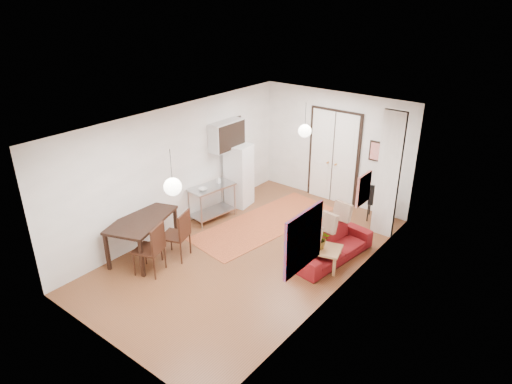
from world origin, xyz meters
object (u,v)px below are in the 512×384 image
Objects in this scene: dining_table at (142,223)px; dining_chair_near at (179,229)px; kitchen_counter at (212,198)px; black_side_chair at (380,197)px; sofa at (331,246)px; fridge at (239,175)px; coffee_table at (316,249)px; dining_chair_far at (152,242)px.

dining_chair_near is at bearing 37.44° from dining_table.
black_side_chair reaches higher than kitchen_counter.
fridge is (-3.18, 0.83, 0.52)m from sofa.
coffee_table is at bearing -30.36° from fridge.
coffee_table is 1.05× the size of dining_chair_near.
coffee_table is 3.62m from dining_table.
dining_chair_far is (0.60, -0.24, -0.15)m from dining_table.
dining_chair_far is 1.11× the size of black_side_chair.
dining_chair_far is at bearing -139.42° from coffee_table.
black_side_chair is at bearing 128.10° from dining_chair_near.
dining_chair_far is at bearing 142.86° from sofa.
coffee_table is 0.94× the size of kitchen_counter.
fridge is 3.15m from dining_table.
black_side_chair reaches higher than coffee_table.
black_side_chair is (2.59, 4.90, -0.06)m from dining_chair_far.
kitchen_counter is 4.08m from black_side_chair.
coffee_table is 0.63× the size of dining_table.
fridge is 1.69× the size of black_side_chair.
fridge reaches higher than coffee_table.
coffee_table is at bearing 99.64° from dining_chair_near.
fridge reaches higher than kitchen_counter.
kitchen_counter is 0.67× the size of dining_table.
black_side_chair reaches higher than sofa.
kitchen_counter is 1.12× the size of dining_chair_near.
sofa is 3.96m from dining_table.
fridge is at bearing 7.81° from black_side_chair.
dining_chair_far is 5.54m from black_side_chair.
kitchen_counter reaches higher than coffee_table.
dining_chair_near is (0.60, 0.46, -0.15)m from dining_table.
sofa reaches higher than coffee_table.
sofa is at bearing 11.57° from kitchen_counter.
coffee_table is at bearing 3.48° from kitchen_counter.
sofa is 1.68× the size of kitchen_counter.
sofa is 3.65m from dining_chair_far.
coffee_table is at bearing 70.11° from black_side_chair.
dining_table is 5.65m from black_side_chair.
coffee_table is at bearing 31.43° from dining_table.
kitchen_counter is 1.06m from fridge.
black_side_chair is (0.12, 2.78, 0.18)m from coffee_table.
kitchen_counter is 2.44m from dining_chair_far.
sofa is at bearing 105.68° from dining_chair_near.
coffee_table is at bearing 110.38° from dining_chair_far.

